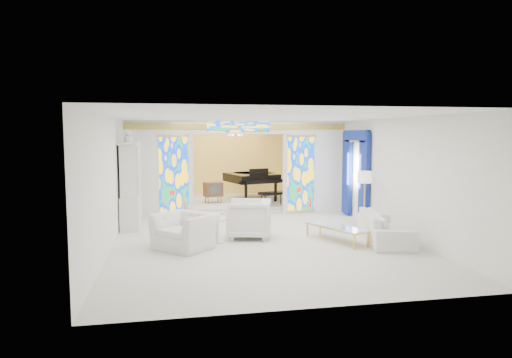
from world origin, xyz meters
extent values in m
plane|color=beige|center=(0.00, 0.00, 0.00)|extent=(12.00, 12.00, 0.00)
cube|color=white|center=(0.00, 0.00, 3.00)|extent=(7.00, 12.00, 0.02)
cube|color=silver|center=(0.00, 6.00, 1.50)|extent=(7.00, 0.02, 3.00)
cube|color=silver|center=(0.00, -6.00, 1.50)|extent=(7.00, 0.02, 3.00)
cube|color=silver|center=(-3.50, 0.00, 1.50)|extent=(0.02, 12.00, 3.00)
cube|color=silver|center=(3.50, 0.00, 1.50)|extent=(0.02, 12.00, 3.00)
cube|color=silver|center=(-2.50, 2.00, 1.50)|extent=(2.00, 0.18, 3.00)
cube|color=silver|center=(2.50, 2.00, 1.50)|extent=(2.00, 0.18, 3.00)
cube|color=silver|center=(0.00, 2.00, 2.80)|extent=(3.00, 0.18, 0.40)
cube|color=silver|center=(-1.50, 1.90, 1.30)|extent=(0.12, 0.06, 2.60)
cube|color=silver|center=(1.50, 1.90, 1.30)|extent=(0.12, 0.06, 2.60)
cube|color=silver|center=(0.00, 1.90, 2.65)|extent=(3.24, 0.06, 0.12)
cube|color=#DABE52|center=(0.00, 1.90, 2.82)|extent=(7.00, 0.05, 0.18)
cube|color=gold|center=(-2.03, 1.89, 1.30)|extent=(0.90, 0.04, 2.40)
cube|color=gold|center=(2.03, 1.89, 1.30)|extent=(0.90, 0.04, 2.40)
cube|color=gold|center=(0.00, 1.89, 2.82)|extent=(2.00, 0.04, 0.34)
cube|color=beige|center=(0.00, 4.10, 0.09)|extent=(6.80, 3.80, 0.18)
cube|color=#F5C055|center=(0.00, 5.88, 1.50)|extent=(6.70, 0.10, 2.90)
cylinder|color=#DFBC4E|center=(0.20, 4.00, 2.55)|extent=(0.48, 0.48, 0.30)
cube|color=navy|center=(3.40, 0.05, 1.35)|extent=(0.12, 0.55, 2.60)
cube|color=navy|center=(3.40, 1.35, 1.35)|extent=(0.12, 0.55, 2.60)
cube|color=navy|center=(3.40, 0.70, 2.55)|extent=(0.14, 1.70, 0.30)
cube|color=gold|center=(3.40, 0.70, 2.38)|extent=(0.12, 1.50, 0.06)
cube|color=silver|center=(-3.22, 0.60, 0.45)|extent=(0.50, 1.40, 0.90)
cube|color=silver|center=(-3.22, 0.60, 1.60)|extent=(0.44, 1.30, 1.40)
cube|color=white|center=(-2.99, 0.60, 1.60)|extent=(0.01, 1.20, 1.30)
cube|color=silver|center=(-3.22, 0.60, 2.34)|extent=(0.56, 1.46, 0.08)
cylinder|color=white|center=(-3.22, 0.25, 2.46)|extent=(0.22, 0.22, 0.16)
sphere|color=white|center=(-3.22, 0.25, 2.62)|extent=(0.20, 0.20, 0.20)
imported|color=white|center=(-1.84, -2.02, 0.40)|extent=(1.63, 1.62, 0.80)
imported|color=white|center=(-0.23, -1.24, 0.48)|extent=(1.29, 1.27, 0.97)
imported|color=silver|center=(2.95, -2.21, 0.35)|extent=(1.47, 2.54, 0.70)
cylinder|color=silver|center=(-1.07, -1.59, 0.56)|extent=(0.51, 0.51, 0.03)
cylinder|color=silver|center=(-1.07, -1.59, 0.28)|extent=(0.08, 0.08, 0.54)
cylinder|color=silver|center=(-1.07, -1.59, 0.01)|extent=(0.34, 0.34, 0.03)
imported|color=white|center=(-1.07, -1.59, 0.67)|extent=(0.22, 0.22, 0.18)
cube|color=white|center=(1.78, -2.03, 0.37)|extent=(1.14, 1.75, 0.04)
cube|color=#DFBC4E|center=(1.78, -2.03, 0.35)|extent=(1.17, 1.79, 0.03)
cube|color=#DFBC4E|center=(1.90, -2.85, 0.17)|extent=(0.05, 0.05, 0.35)
cube|color=#DFBC4E|center=(2.30, -2.68, 0.17)|extent=(0.05, 0.05, 0.35)
cube|color=#DFBC4E|center=(1.25, -1.38, 0.17)|extent=(0.05, 0.05, 0.35)
cube|color=#DFBC4E|center=(1.66, -1.20, 0.17)|extent=(0.05, 0.05, 0.35)
cylinder|color=#DFBC4E|center=(3.02, -0.84, 0.01)|extent=(0.34, 0.34, 0.03)
cylinder|color=#DFBC4E|center=(3.02, -0.84, 0.73)|extent=(0.04, 0.04, 1.45)
cylinder|color=silver|center=(3.02, -0.84, 1.43)|extent=(0.48, 0.48, 0.31)
cube|color=black|center=(0.78, 4.01, 1.00)|extent=(1.98, 2.05, 0.30)
cylinder|color=black|center=(0.98, 4.47, 1.00)|extent=(1.94, 1.94, 0.30)
cube|color=black|center=(1.06, 3.09, 0.96)|extent=(1.49, 0.73, 0.11)
cube|color=beige|center=(1.08, 3.00, 0.98)|extent=(1.32, 0.49, 0.03)
cube|color=black|center=(0.95, 3.45, 1.24)|extent=(0.73, 0.25, 0.27)
cube|color=black|center=(1.25, 2.47, 0.61)|extent=(1.04, 0.64, 0.09)
cylinder|color=black|center=(0.43, 3.12, 0.51)|extent=(0.13, 0.13, 0.67)
cylinder|color=black|center=(1.56, 3.46, 0.51)|extent=(0.13, 0.13, 0.67)
cylinder|color=black|center=(0.69, 4.66, 0.51)|extent=(0.13, 0.13, 0.67)
cube|color=brown|center=(-0.66, 3.60, 0.65)|extent=(0.71, 0.56, 0.50)
cube|color=#3C413E|center=(-0.61, 3.40, 0.68)|extent=(0.39, 0.12, 0.32)
cone|color=brown|center=(-0.85, 3.40, 0.29)|extent=(0.04, 0.04, 0.22)
cone|color=brown|center=(-0.39, 3.52, 0.29)|extent=(0.04, 0.04, 0.22)
cone|color=brown|center=(-0.93, 3.69, 0.29)|extent=(0.04, 0.04, 0.22)
cone|color=brown|center=(-0.47, 3.81, 0.29)|extent=(0.04, 0.04, 0.22)
camera|label=1|loc=(-2.16, -12.30, 2.60)|focal=32.00mm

